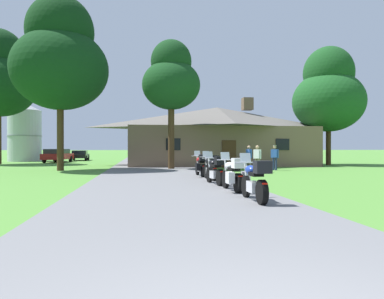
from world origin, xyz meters
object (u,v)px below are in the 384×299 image
at_px(tree_left_near, 60,58).
at_px(bystander_blue_shirt_near_lodge, 275,156).
at_px(tree_right_of_lodge, 328,93).
at_px(metal_silo_distant, 25,132).
at_px(motorcycle_red_farthest_in_row, 201,166).
at_px(motorcycle_white_second_in_row, 234,175).
at_px(bystander_white_shirt_by_tree, 257,157).
at_px(parked_red_suv_far_left, 58,155).
at_px(parked_black_sedan_far_left, 80,155).
at_px(tree_by_lodge_front, 171,79).
at_px(motorcycle_black_fourth_in_row, 211,167).
at_px(motorcycle_blue_nearest_to_camera, 255,181).
at_px(bystander_blue_shirt_beside_signpost, 249,157).
at_px(motorcycle_black_third_in_row, 216,170).

bearing_deg(tree_left_near, bystander_blue_shirt_near_lodge, -5.90).
relative_size(tree_right_of_lodge, metal_silo_distant, 1.57).
bearing_deg(motorcycle_red_farthest_in_row, motorcycle_white_second_in_row, -92.66).
height_order(bystander_white_shirt_by_tree, parked_red_suv_far_left, bystander_white_shirt_by_tree).
height_order(bystander_white_shirt_by_tree, parked_black_sedan_far_left, bystander_white_shirt_by_tree).
bearing_deg(bystander_blue_shirt_near_lodge, motorcycle_red_farthest_in_row, 85.19).
height_order(bystander_blue_shirt_near_lodge, tree_by_lodge_front, tree_by_lodge_front).
bearing_deg(tree_left_near, parked_black_sedan_far_left, 95.85).
bearing_deg(motorcycle_black_fourth_in_row, motorcycle_blue_nearest_to_camera, -93.99).
distance_m(motorcycle_black_fourth_in_row, bystander_blue_shirt_beside_signpost, 8.43).
height_order(tree_left_near, parked_red_suv_far_left, tree_left_near).
xyz_separation_m(motorcycle_white_second_in_row, bystander_white_shirt_by_tree, (4.03, 9.98, 0.32)).
relative_size(tree_by_lodge_front, metal_silo_distant, 1.36).
bearing_deg(bystander_blue_shirt_near_lodge, tree_right_of_lodge, -94.89).
xyz_separation_m(bystander_white_shirt_by_tree, tree_by_lodge_front, (-5.04, 3.71, 5.43)).
relative_size(motorcycle_black_third_in_row, parked_red_suv_far_left, 0.43).
bearing_deg(bystander_blue_shirt_near_lodge, parked_black_sedan_far_left, -9.97).
bearing_deg(tree_by_lodge_front, parked_red_suv_far_left, 127.12).
relative_size(motorcycle_white_second_in_row, bystander_blue_shirt_near_lodge, 1.24).
height_order(motorcycle_blue_nearest_to_camera, parked_black_sedan_far_left, motorcycle_blue_nearest_to_camera).
distance_m(tree_left_near, metal_silo_distant, 20.72).
relative_size(motorcycle_blue_nearest_to_camera, motorcycle_black_third_in_row, 1.00).
height_order(motorcycle_white_second_in_row, motorcycle_red_farthest_in_row, same).
distance_m(motorcycle_black_third_in_row, motorcycle_red_farthest_in_row, 4.17).
xyz_separation_m(motorcycle_black_third_in_row, bystander_white_shirt_by_tree, (4.17, 7.61, 0.31)).
relative_size(tree_by_lodge_front, parked_black_sedan_far_left, 2.13).
bearing_deg(tree_right_of_lodge, parked_black_sedan_far_left, 147.72).
bearing_deg(bystander_white_shirt_by_tree, motorcycle_black_third_in_row, -69.15).
bearing_deg(motorcycle_red_farthest_in_row, tree_right_of_lodge, 39.03).
distance_m(tree_right_of_lodge, parked_red_suv_far_left, 27.38).
bearing_deg(motorcycle_black_third_in_row, parked_red_suv_far_left, 108.47).
xyz_separation_m(tree_right_of_lodge, tree_by_lodge_front, (-14.33, -4.89, 0.01)).
xyz_separation_m(bystander_blue_shirt_beside_signpost, tree_right_of_lodge, (9.24, 6.64, 5.43)).
relative_size(parked_red_suv_far_left, parked_black_sedan_far_left, 1.13).
bearing_deg(motorcycle_black_fourth_in_row, bystander_blue_shirt_near_lodge, 48.31).
relative_size(metal_silo_distant, parked_black_sedan_far_left, 1.56).
bearing_deg(motorcycle_black_fourth_in_row, bystander_white_shirt_by_tree, 50.59).
bearing_deg(motorcycle_blue_nearest_to_camera, motorcycle_black_fourth_in_row, 89.24).
xyz_separation_m(motorcycle_black_fourth_in_row, bystander_blue_shirt_beside_signpost, (4.01, 7.41, 0.31)).
bearing_deg(tree_by_lodge_front, bystander_blue_shirt_near_lodge, -14.85).
bearing_deg(parked_black_sedan_far_left, bystander_blue_shirt_beside_signpost, -58.19).
relative_size(motorcycle_black_fourth_in_row, tree_right_of_lodge, 0.20).
bearing_deg(tree_by_lodge_front, parked_black_sedan_far_left, 115.42).
distance_m(motorcycle_blue_nearest_to_camera, parked_red_suv_far_left, 32.48).
xyz_separation_m(motorcycle_white_second_in_row, tree_left_near, (-8.41, 13.34, 6.84)).
distance_m(motorcycle_white_second_in_row, parked_black_sedan_far_left, 35.21).
height_order(motorcycle_white_second_in_row, motorcycle_black_third_in_row, same).
relative_size(tree_left_near, tree_right_of_lodge, 1.11).
bearing_deg(motorcycle_white_second_in_row, tree_right_of_lodge, 50.96).
bearing_deg(parked_red_suv_far_left, bystander_white_shirt_by_tree, -40.09).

